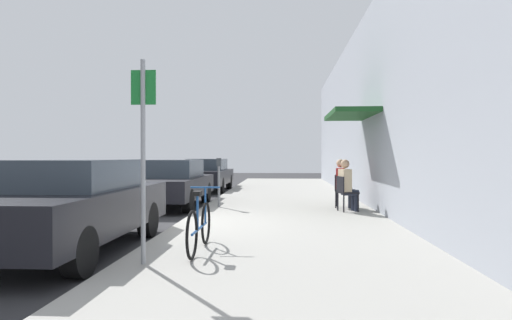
{
  "coord_description": "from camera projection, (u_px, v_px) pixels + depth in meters",
  "views": [
    {
      "loc": [
        2.18,
        -8.97,
        1.49
      ],
      "look_at": [
        1.16,
        7.5,
        1.35
      ],
      "focal_mm": 30.93,
      "sensor_mm": 36.0,
      "label": 1
    }
  ],
  "objects": [
    {
      "name": "cafe_chair_1",
      "position": [
        340.0,
        189.0,
        11.8
      ],
      "size": [
        0.51,
        0.51,
        0.87
      ],
      "color": "black",
      "rests_on": "sidewalk_slab"
    },
    {
      "name": "parked_car_2",
      "position": [
        207.0,
        174.0,
        18.98
      ],
      "size": [
        1.8,
        4.4,
        1.38
      ],
      "color": "black",
      "rests_on": "ground_plane"
    },
    {
      "name": "parked_car_0",
      "position": [
        71.0,
        204.0,
        6.83
      ],
      "size": [
        1.8,
        4.4,
        1.44
      ],
      "color": "black",
      "rests_on": "ground_plane"
    },
    {
      "name": "bicycle_0",
      "position": [
        200.0,
        226.0,
        6.36
      ],
      "size": [
        0.46,
        1.71,
        0.9
      ],
      "color": "black",
      "rests_on": "sidewalk_slab"
    },
    {
      "name": "street_sign",
      "position": [
        143.0,
        145.0,
        5.6
      ],
      "size": [
        0.32,
        0.06,
        2.6
      ],
      "color": "gray",
      "rests_on": "sidewalk_slab"
    },
    {
      "name": "seated_patron_0",
      "position": [
        347.0,
        183.0,
        10.96
      ],
      "size": [
        0.5,
        0.45,
        1.29
      ],
      "color": "#232838",
      "rests_on": "sidewalk_slab"
    },
    {
      "name": "cafe_chair_0",
      "position": [
        345.0,
        191.0,
        10.95
      ],
      "size": [
        0.54,
        0.54,
        0.87
      ],
      "color": "black",
      "rests_on": "sidewalk_slab"
    },
    {
      "name": "parked_car_1",
      "position": [
        172.0,
        183.0,
        12.95
      ],
      "size": [
        1.8,
        4.4,
        1.39
      ],
      "color": "black",
      "rests_on": "ground_plane"
    },
    {
      "name": "ground_plane",
      "position": [
        178.0,
        228.0,
        9.1
      ],
      "size": [
        60.0,
        60.0,
        0.0
      ],
      "primitive_type": "plane",
      "color": "#2D2D30"
    },
    {
      "name": "seated_patron_1",
      "position": [
        343.0,
        181.0,
        11.78
      ],
      "size": [
        0.47,
        0.42,
        1.29
      ],
      "color": "#232838",
      "rests_on": "sidewalk_slab"
    },
    {
      "name": "sidewalk_slab",
      "position": [
        286.0,
        214.0,
        10.96
      ],
      "size": [
        4.5,
        32.0,
        0.12
      ],
      "primitive_type": "cube",
      "color": "#9E9B93",
      "rests_on": "ground_plane"
    },
    {
      "name": "parking_meter",
      "position": [
        219.0,
        179.0,
        11.86
      ],
      "size": [
        0.12,
        0.1,
        1.32
      ],
      "color": "slate",
      "rests_on": "sidewalk_slab"
    },
    {
      "name": "building_facade",
      "position": [
        384.0,
        104.0,
        10.8
      ],
      "size": [
        1.4,
        32.0,
        5.55
      ],
      "color": "#999EA8",
      "rests_on": "ground_plane"
    }
  ]
}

